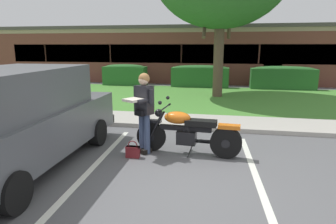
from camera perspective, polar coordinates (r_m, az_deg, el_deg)
The scene contains 14 objects.
ground_plane at distance 5.36m, azimuth 3.36°, elevation -12.16°, with size 140.00×140.00×0.00m, color #565659.
curb_strip at distance 8.12m, azimuth 6.08°, elevation -3.08°, with size 60.00×0.20×0.12m, color #ADA89E.
concrete_walk at distance 8.95m, azimuth 6.53°, elevation -1.76°, with size 60.00×1.50×0.08m, color #ADA89E.
grass_lawn at distance 13.05m, azimuth 7.92°, elevation 2.67°, with size 60.00×6.89×0.06m, color #478433.
stall_stripe_0 at distance 6.00m, azimuth -13.68°, elevation -9.70°, with size 0.12×4.40×0.01m, color silver.
stall_stripe_1 at distance 5.54m, azimuth 16.58°, elevation -11.78°, with size 0.12×4.40×0.01m, color silver.
motorcycle at distance 6.21m, azimuth 4.59°, elevation -3.93°, with size 2.24×0.82×1.18m.
rider_person at distance 6.17m, azimuth -4.76°, elevation 1.00°, with size 0.60×0.67×1.70m.
handbag at distance 6.16m, azimuth -6.79°, elevation -7.40°, with size 0.28×0.13×0.36m.
parked_suv_adjacent at distance 6.04m, azimuth -27.14°, elevation -1.11°, with size 2.09×4.88×1.86m.
hedge_left at distance 17.33m, azimuth -8.26°, elevation 7.15°, with size 2.43×0.90×1.24m.
hedge_center_left at distance 16.45m, azimuth 6.19°, elevation 6.93°, with size 3.09×0.90×1.24m.
hedge_center_right at distance 16.67m, azimuth 21.19°, elevation 6.23°, with size 3.25×0.90×1.24m.
brick_building at distance 23.31m, azimuth 4.55°, elevation 11.27°, with size 26.33×11.15×3.47m.
Camera 1 is at (0.60, -4.83, 2.24)m, focal length 31.70 mm.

